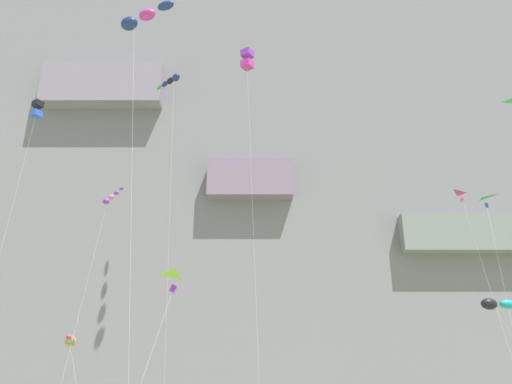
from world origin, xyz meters
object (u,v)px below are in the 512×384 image
Objects in this scene: kite_windsock_front_field at (146,16)px; kite_windsock_high_left at (110,198)px; kite_windsock_upper_mid at (506,304)px; kite_delta_upper_right at (180,291)px; kite_delta_high_center at (468,202)px; kite_windsock_upper_left at (70,340)px; kite_windsock_far_left at (171,81)px; kite_box_low_right at (37,110)px; kite_delta_low_center at (484,207)px; kite_box_mid_right at (247,60)px.

kite_windsock_front_field reaches higher than kite_windsock_high_left.
kite_windsock_upper_mid is 23.63m from kite_delta_upper_right.
kite_windsock_front_field reaches higher than kite_delta_high_center.
kite_windsock_upper_left is at bearing 150.19° from kite_windsock_high_left.
kite_windsock_far_left is 32.67m from kite_delta_upper_right.
kite_windsock_high_left is (-3.96, -3.70, -14.88)m from kite_windsock_far_left.
kite_box_low_right is at bearing -170.20° from kite_windsock_upper_left.
kite_delta_low_center is (2.22, 5.47, 9.28)m from kite_windsock_upper_mid.
kite_box_low_right is (-39.21, 6.94, 19.91)m from kite_windsock_upper_mid.
kite_delta_upper_right is at bearing -157.91° from kite_windsock_upper_mid.
kite_windsock_upper_left is 0.89× the size of kite_delta_upper_right.
kite_windsock_high_left is 0.67× the size of kite_box_low_right.
kite_windsock_upper_mid is 0.46× the size of kite_delta_high_center.
kite_windsock_far_left reaches higher than kite_windsock_upper_mid.
kite_delta_upper_right is at bearing -36.07° from kite_windsock_front_field.
kite_box_low_right is at bearing 169.96° from kite_windsock_upper_mid.
kite_delta_high_center is (20.57, 6.67, -11.02)m from kite_box_mid_right.
kite_windsock_front_field is 1.01× the size of kite_box_low_right.
kite_box_mid_right is at bearing 71.62° from kite_delta_upper_right.
kite_delta_high_center is at bearing 1.40° from kite_box_low_right.
kite_windsock_far_left reaches higher than kite_box_mid_right.
kite_windsock_high_left is at bearing 111.55° from kite_windsock_front_field.
kite_windsock_far_left reaches higher than kite_delta_low_center.
kite_delta_high_center is at bearing 35.11° from kite_delta_upper_right.
kite_windsock_upper_left is at bearing 124.44° from kite_delta_upper_right.
kite_windsock_front_field reaches higher than kite_windsock_upper_mid.
kite_windsock_high_left is (2.53, -1.45, 12.25)m from kite_windsock_upper_left.
kite_windsock_high_left is 32.99m from kite_delta_high_center.
kite_delta_high_center is at bearing 2.54° from kite_windsock_high_left.
kite_delta_low_center is (33.11, -1.02, -1.20)m from kite_windsock_high_left.
kite_windsock_high_left is 21.02m from kite_delta_upper_right.
kite_delta_high_center is at bearing 26.25° from kite_windsock_front_field.
kite_box_low_right is (-12.28, -3.25, -5.45)m from kite_windsock_far_left.
kite_windsock_upper_mid is at bearing 22.09° from kite_delta_upper_right.
kite_windsock_front_field is at bearing -44.17° from kite_box_low_right.
kite_delta_high_center is at bearing 93.66° from kite_delta_low_center.
kite_windsock_front_field is 1.51× the size of kite_windsock_high_left.
kite_delta_upper_right is at bearing -149.23° from kite_delta_low_center.
kite_delta_high_center is (32.95, 1.46, 0.16)m from kite_windsock_high_left.
kite_delta_upper_right is at bearing -59.65° from kite_windsock_high_left.
kite_windsock_upper_left is 28.56m from kite_box_mid_right.
kite_windsock_upper_left is 0.40× the size of kite_delta_low_center.
kite_windsock_upper_mid is 0.29× the size of kite_box_mid_right.
kite_delta_low_center is at bearing 67.90° from kite_windsock_upper_mid.
kite_box_low_right is 3.51× the size of kite_delta_upper_right.
kite_windsock_far_left is at bearing 175.58° from kite_delta_high_center.
kite_windsock_far_left is 1.18× the size of kite_box_low_right.
kite_windsock_upper_mid is at bearing -3.95° from kite_box_mid_right.
kite_windsock_high_left is (-4.89, 12.38, -9.94)m from kite_windsock_front_field.
kite_delta_low_center is 42.80m from kite_box_low_right.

